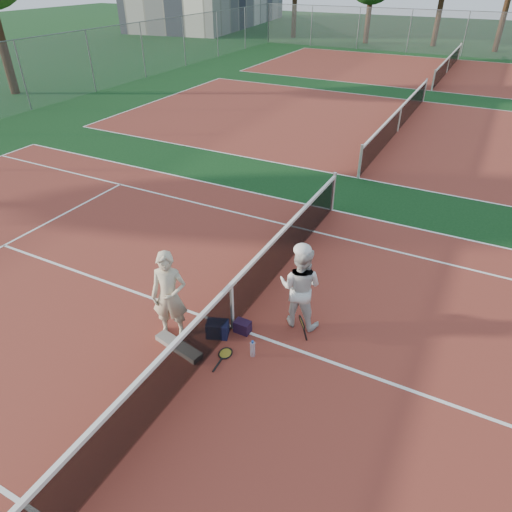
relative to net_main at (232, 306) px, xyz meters
The scene contains 17 objects.
ground 0.51m from the net_main, ahead, with size 130.00×130.00×0.00m, color #0D3313.
court_main 0.51m from the net_main, ahead, with size 23.77×10.97×0.01m, color maroon.
court_far_a 13.51m from the net_main, 90.00° to the left, with size 23.77×10.97×0.01m, color maroon.
court_far_b 27.00m from the net_main, 90.00° to the left, with size 23.77×10.97×0.01m, color maroon.
net_main is the anchor object (origin of this frame).
net_far_a 13.50m from the net_main, 90.00° to the left, with size 0.10×10.98×1.02m, color black, non-canonical shape.
net_far_b 27.00m from the net_main, 90.00° to the left, with size 0.10×10.98×1.02m, color black, non-canonical shape.
fence_back 34.01m from the net_main, 90.00° to the left, with size 32.00×0.06×3.00m, color slate, non-canonical shape.
player_a 1.15m from the net_main, 143.30° to the right, with size 0.63×0.42×1.74m, color #C1B595.
player_b 1.29m from the net_main, 34.41° to the left, with size 0.81×0.63×1.66m, color silver.
racket_red 1.17m from the net_main, 151.28° to the right, with size 0.16×0.27×0.59m, color maroon, non-canonical shape.
racket_black_held 1.32m from the net_main, 10.26° to the left, with size 0.18×0.27×0.59m, color black, non-canonical shape.
racket_spare 0.86m from the net_main, 70.38° to the right, with size 0.60×0.27×0.03m, color black, non-canonical shape.
sports_bag_navy 0.50m from the net_main, 111.80° to the right, with size 0.39×0.27×0.31m, color black.
sports_bag_purple 0.45m from the net_main, ahead, with size 0.29×0.20×0.24m, color black.
net_cover_canvas 1.18m from the net_main, 121.25° to the right, with size 0.98×0.23×0.10m, color slate.
water_bottle 0.90m from the net_main, 35.32° to the right, with size 0.09×0.09×0.30m, color silver.
Camera 1 is at (3.38, -5.56, 5.73)m, focal length 32.00 mm.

